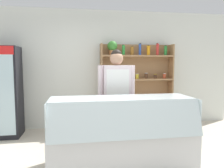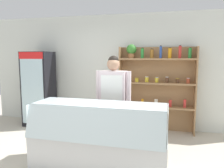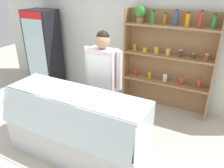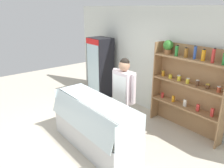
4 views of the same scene
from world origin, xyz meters
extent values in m
cube|color=silver|center=(0.00, 2.21, 1.35)|extent=(6.80, 0.10, 2.70)
cube|color=black|center=(-1.88, 1.74, 0.91)|extent=(0.67, 0.55, 1.82)
cylinder|color=#2D8C38|center=(-1.81, 1.52, 0.35)|extent=(0.06, 0.06, 0.21)
cylinder|color=#9E6623|center=(-1.67, 1.52, 0.32)|extent=(0.05, 0.05, 0.14)
cylinder|color=#3356B2|center=(-1.69, 1.52, 0.81)|extent=(0.06, 0.06, 0.18)
cylinder|color=orange|center=(-1.81, 1.52, 1.30)|extent=(0.06, 0.06, 0.20)
cylinder|color=#9E6623|center=(-1.67, 1.52, 1.28)|extent=(0.06, 0.06, 0.17)
cube|color=#9E754C|center=(0.97, 2.09, 0.96)|extent=(1.69, 0.02, 1.92)
cube|color=#9E754C|center=(0.14, 1.95, 0.96)|extent=(0.03, 0.28, 1.92)
cube|color=#9E754C|center=(1.80, 1.95, 0.96)|extent=(0.03, 0.28, 1.92)
cube|color=#9E754C|center=(0.97, 1.95, 0.58)|extent=(1.63, 0.28, 0.04)
cube|color=#9E754C|center=(0.97, 1.95, 1.11)|extent=(1.63, 0.28, 0.04)
cube|color=#9E754C|center=(0.97, 1.95, 1.65)|extent=(1.63, 0.28, 0.04)
cylinder|color=#996038|center=(0.40, 1.95, 1.72)|extent=(0.14, 0.14, 0.10)
sphere|color=#367F2D|center=(0.40, 1.95, 1.87)|extent=(0.23, 0.23, 0.23)
cylinder|color=#2D8C38|center=(0.64, 1.92, 1.78)|extent=(0.07, 0.07, 0.22)
cylinder|color=black|center=(0.64, 1.95, 1.89)|extent=(0.05, 0.05, 0.02)
cylinder|color=#9E6623|center=(0.85, 1.96, 1.77)|extent=(0.08, 0.08, 0.19)
cylinder|color=black|center=(0.85, 1.95, 1.87)|extent=(0.05, 0.05, 0.02)
cylinder|color=#3356B2|center=(1.04, 1.97, 1.80)|extent=(0.06, 0.06, 0.26)
cylinder|color=black|center=(1.04, 1.95, 1.94)|extent=(0.04, 0.04, 0.02)
cylinder|color=orange|center=(1.24, 1.95, 1.78)|extent=(0.08, 0.08, 0.22)
cylinder|color=black|center=(1.24, 1.95, 1.89)|extent=(0.05, 0.05, 0.02)
cylinder|color=red|center=(1.45, 1.92, 1.80)|extent=(0.06, 0.06, 0.26)
cylinder|color=black|center=(1.45, 1.95, 1.94)|extent=(0.04, 0.04, 0.02)
cylinder|color=#2D8C38|center=(1.65, 1.94, 1.78)|extent=(0.07, 0.07, 0.22)
cylinder|color=black|center=(1.65, 1.95, 1.89)|extent=(0.05, 0.05, 0.02)
cylinder|color=orange|center=(0.31, 1.97, 1.19)|extent=(0.07, 0.07, 0.12)
cylinder|color=gold|center=(0.31, 1.95, 1.26)|extent=(0.07, 0.07, 0.01)
cylinder|color=yellow|center=(0.53, 1.95, 1.17)|extent=(0.08, 0.08, 0.08)
cylinder|color=gold|center=(0.53, 1.95, 1.22)|extent=(0.08, 0.08, 0.01)
cylinder|color=yellow|center=(0.75, 1.96, 1.19)|extent=(0.08, 0.08, 0.11)
cylinder|color=silver|center=(0.75, 1.95, 1.25)|extent=(0.08, 0.08, 0.01)
cylinder|color=yellow|center=(0.97, 1.94, 1.18)|extent=(0.08, 0.08, 0.10)
cylinder|color=silver|center=(0.97, 1.95, 1.24)|extent=(0.08, 0.08, 0.01)
cylinder|color=brown|center=(1.20, 1.96, 1.19)|extent=(0.07, 0.07, 0.12)
cylinder|color=silver|center=(1.20, 1.95, 1.26)|extent=(0.07, 0.07, 0.01)
cylinder|color=brown|center=(1.42, 1.96, 1.18)|extent=(0.08, 0.08, 0.09)
cylinder|color=gold|center=(1.42, 1.95, 1.23)|extent=(0.08, 0.08, 0.01)
cylinder|color=#BF4C2D|center=(1.64, 1.95, 1.18)|extent=(0.07, 0.07, 0.11)
cylinder|color=silver|center=(1.64, 1.95, 1.24)|extent=(0.07, 0.07, 0.01)
cube|color=red|center=(0.35, 1.95, 0.66)|extent=(0.05, 0.04, 0.13)
cube|color=orange|center=(0.66, 1.95, 0.67)|extent=(0.05, 0.04, 0.14)
cube|color=silver|center=(0.97, 1.95, 0.67)|extent=(0.07, 0.05, 0.15)
cube|color=red|center=(1.28, 1.95, 0.67)|extent=(0.06, 0.04, 0.15)
cube|color=red|center=(1.59, 1.95, 0.68)|extent=(0.06, 0.04, 0.18)
cube|color=silver|center=(0.22, 0.05, 0.28)|extent=(2.04, 0.71, 0.55)
cube|color=white|center=(0.22, 0.05, 0.57)|extent=(1.98, 0.65, 0.03)
cube|color=silver|center=(0.22, -0.28, 0.78)|extent=(2.00, 0.16, 0.47)
cube|color=silver|center=(0.22, 0.10, 1.00)|extent=(2.00, 0.55, 0.01)
cube|color=silver|center=(-0.79, 0.05, 0.78)|extent=(0.01, 0.67, 0.45)
cube|color=silver|center=(1.23, 0.05, 0.78)|extent=(0.01, 0.67, 0.45)
cube|color=tan|center=(-0.62, 0.14, 0.61)|extent=(0.16, 0.13, 0.05)
cube|color=white|center=(-0.62, -0.08, 0.61)|extent=(0.05, 0.03, 0.02)
cube|color=beige|center=(-0.38, 0.14, 0.61)|extent=(0.16, 0.14, 0.05)
cube|color=white|center=(-0.38, -0.08, 0.61)|extent=(0.05, 0.03, 0.02)
cube|color=tan|center=(-0.14, 0.14, 0.61)|extent=(0.16, 0.14, 0.05)
cube|color=white|center=(-0.14, -0.08, 0.61)|extent=(0.05, 0.03, 0.02)
cube|color=tan|center=(0.10, 0.14, 0.61)|extent=(0.17, 0.12, 0.04)
cube|color=white|center=(0.10, -0.08, 0.61)|extent=(0.05, 0.03, 0.02)
cube|color=beige|center=(0.34, 0.14, 0.61)|extent=(0.16, 0.14, 0.05)
cube|color=white|center=(0.34, -0.08, 0.61)|extent=(0.05, 0.03, 0.02)
cube|color=tan|center=(0.58, 0.14, 0.61)|extent=(0.16, 0.12, 0.06)
cube|color=white|center=(0.58, -0.08, 0.61)|extent=(0.05, 0.03, 0.02)
cube|color=tan|center=(0.82, 0.14, 0.61)|extent=(0.16, 0.12, 0.06)
cube|color=white|center=(0.82, -0.08, 0.61)|extent=(0.05, 0.03, 0.02)
cube|color=beige|center=(1.06, 0.14, 0.61)|extent=(0.16, 0.11, 0.05)
cube|color=white|center=(1.06, -0.08, 0.61)|extent=(0.05, 0.03, 0.02)
cylinder|color=tan|center=(-0.62, -0.05, 0.65)|extent=(0.19, 0.13, 0.13)
cylinder|color=#C1706B|center=(-0.40, -0.05, 0.65)|extent=(0.20, 0.13, 0.13)
cylinder|color=tan|center=(-0.18, -0.05, 0.66)|extent=(0.20, 0.17, 0.16)
cylinder|color=white|center=(0.73, -0.03, 0.70)|extent=(0.07, 0.07, 0.23)
cylinder|color=white|center=(0.83, -0.03, 0.70)|extent=(0.07, 0.07, 0.23)
cylinder|color=#2D2D38|center=(0.17, 0.76, 0.40)|extent=(0.13, 0.13, 0.80)
cylinder|color=#2D2D38|center=(0.37, 0.76, 0.40)|extent=(0.13, 0.13, 0.80)
cube|color=silver|center=(0.27, 0.76, 1.12)|extent=(0.45, 0.24, 0.66)
cube|color=white|center=(0.27, 0.63, 0.77)|extent=(0.38, 0.01, 1.23)
cylinder|color=silver|center=(-0.01, 0.76, 1.16)|extent=(0.09, 0.09, 0.59)
cylinder|color=silver|center=(0.55, 0.76, 1.16)|extent=(0.09, 0.09, 0.59)
sphere|color=tan|center=(0.27, 0.76, 1.57)|extent=(0.22, 0.22, 0.22)
sphere|color=black|center=(0.27, 0.77, 1.63)|extent=(0.19, 0.19, 0.19)
camera|label=1|loc=(-0.41, -2.91, 1.50)|focal=35.00mm
camera|label=2|loc=(1.21, -2.99, 1.71)|focal=35.00mm
camera|label=3|loc=(1.84, -1.98, 2.34)|focal=35.00mm
camera|label=4|loc=(3.37, -2.06, 2.66)|focal=35.00mm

